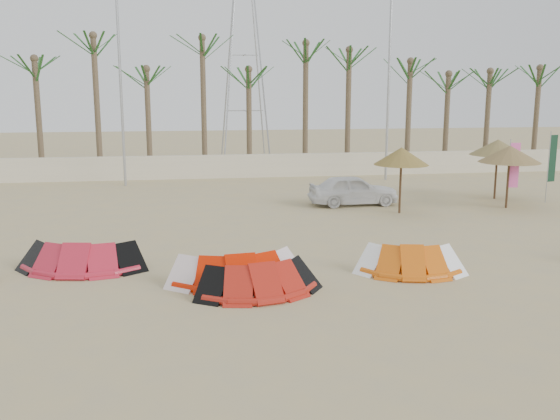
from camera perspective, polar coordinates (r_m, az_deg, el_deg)
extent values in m
plane|color=tan|center=(14.05, 3.70, -9.99)|extent=(120.00, 120.00, 0.00)
cube|color=beige|center=(35.18, -3.90, 4.02)|extent=(60.00, 0.30, 1.30)
cylinder|color=brown|center=(36.35, -10.51, 8.21)|extent=(0.32, 0.32, 6.50)
ellipsoid|color=#194719|center=(36.33, -10.70, 13.33)|extent=(4.00, 4.00, 2.40)
cylinder|color=brown|center=(37.39, 5.16, 8.43)|extent=(0.32, 0.32, 6.50)
ellipsoid|color=#194719|center=(37.37, 5.25, 13.41)|extent=(4.00, 4.00, 2.40)
cylinder|color=brown|center=(40.92, 19.03, 8.11)|extent=(0.32, 0.32, 6.50)
ellipsoid|color=#194719|center=(40.91, 19.33, 12.66)|extent=(4.00, 4.00, 2.40)
cylinder|color=#A5A8AD|center=(32.94, -14.39, 11.66)|extent=(0.14, 0.14, 11.00)
cylinder|color=#A5A8AD|center=(34.53, 9.92, 11.81)|extent=(0.14, 0.14, 11.00)
cylinder|color=#B91D31|center=(18.39, -17.71, -5.02)|extent=(3.18, 0.75, 0.20)
cube|color=black|center=(18.73, -22.04, -4.55)|extent=(0.78, 1.19, 0.40)
cube|color=black|center=(18.26, -13.23, -4.40)|extent=(0.78, 1.19, 0.40)
cylinder|color=#A71C11|center=(15.59, -1.85, -7.41)|extent=(2.80, 0.80, 0.20)
cube|color=black|center=(15.55, -6.59, -6.95)|extent=(0.82, 1.20, 0.40)
cube|color=black|center=(15.82, 2.72, -6.55)|extent=(0.82, 1.20, 0.40)
cylinder|color=red|center=(16.51, -3.85, -6.35)|extent=(3.29, 0.59, 0.20)
cube|color=silver|center=(16.51, -9.04, -5.92)|extent=(0.73, 1.16, 0.40)
cube|color=silver|center=(16.73, 1.20, -5.54)|extent=(0.73, 1.16, 0.40)
cylinder|color=#D65A0D|center=(17.56, 11.83, -5.48)|extent=(2.57, 0.74, 0.20)
cube|color=white|center=(17.24, 8.09, -5.14)|extent=(0.82, 1.20, 0.40)
cube|color=white|center=(18.03, 15.22, -4.70)|extent=(0.82, 1.20, 0.40)
cylinder|color=#4C331E|center=(25.64, 10.96, 2.56)|extent=(0.10, 0.10, 2.58)
cone|color=olive|center=(25.50, 11.05, 4.87)|extent=(2.22, 2.22, 0.70)
cylinder|color=#4C331E|center=(27.95, 20.13, 2.75)|extent=(0.10, 0.10, 2.54)
cone|color=olive|center=(27.83, 20.27, 4.82)|extent=(2.56, 2.56, 0.70)
cylinder|color=#4C331E|center=(30.05, 19.16, 3.44)|extent=(0.10, 0.10, 2.62)
cone|color=olive|center=(29.94, 19.29, 5.45)|extent=(2.51, 2.51, 0.70)
cylinder|color=#A5A8AD|center=(28.05, 20.16, 3.15)|extent=(0.04, 0.04, 2.91)
cube|color=#FF60BF|center=(28.11, 20.60, 3.86)|extent=(0.42, 0.09, 1.89)
cylinder|color=#A5A8AD|center=(29.79, 23.31, 3.61)|extent=(0.04, 0.04, 3.17)
cube|color=black|center=(29.87, 23.73, 4.33)|extent=(0.41, 0.13, 2.06)
imported|color=white|center=(27.24, 6.71, 1.84)|extent=(3.88, 1.62, 1.31)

